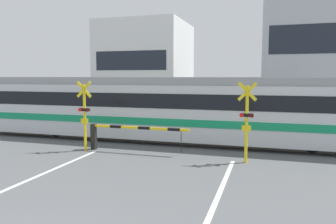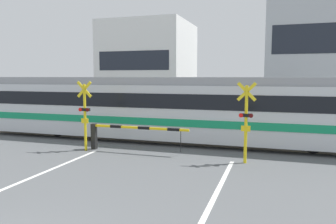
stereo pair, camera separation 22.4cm
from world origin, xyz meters
name	(u,v)px [view 1 (the left image)]	position (x,y,z in m)	size (l,w,h in m)	color
rail_track_near	(176,143)	(0.00, 10.77, 0.04)	(50.00, 0.10, 0.08)	#6B6051
rail_track_far	(184,138)	(0.00, 12.20, 0.04)	(50.00, 0.10, 0.08)	#6B6051
commuter_train	(174,107)	(-0.33, 11.49, 1.63)	(19.46, 2.87, 3.03)	silver
crossing_barrier_near	(119,132)	(-1.88, 8.74, 0.79)	(4.24, 0.20, 1.08)	black
crossing_barrier_far	(227,119)	(1.88, 14.23, 0.79)	(4.24, 0.20, 1.08)	black
crossing_signal_left	(85,113)	(-3.24, 8.40, 1.58)	(0.68, 0.15, 2.87)	yellow
crossing_signal_right	(247,119)	(3.24, 8.40, 1.58)	(0.68, 0.15, 2.87)	yellow
pedestrian	(202,111)	(0.04, 16.57, 0.90)	(0.38, 0.22, 1.58)	#23232D
building_left_of_street	(146,67)	(-7.14, 25.74, 3.98)	(7.51, 7.43, 7.97)	white
building_right_of_street	(300,50)	(6.30, 25.74, 5.18)	(5.82, 7.43, 10.36)	#B2B7BC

